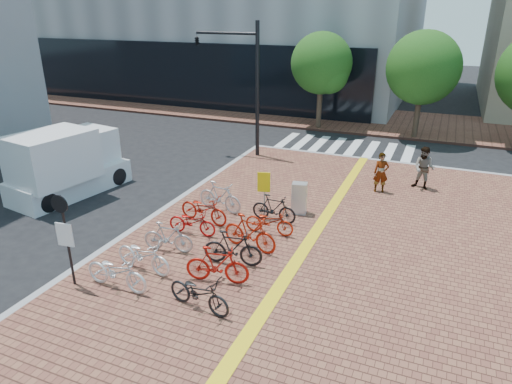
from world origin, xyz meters
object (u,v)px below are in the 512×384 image
at_px(bike_9, 250,233).
at_px(yellow_sign, 264,186).
at_px(bike_10, 269,222).
at_px(pedestrian_b, 424,168).
at_px(bike_5, 220,197).
at_px(traffic_light_pole, 229,64).
at_px(bike_8, 233,248).
at_px(bike_7, 217,265).
at_px(bike_1, 143,255).
at_px(utility_box, 299,198).
at_px(bike_3, 192,222).
at_px(bike_11, 274,208).
at_px(box_truck, 66,164).
at_px(bike_2, 168,237).
at_px(notice_sign, 64,230).
at_px(bike_6, 199,293).
at_px(bike_0, 116,272).
at_px(bike_4, 204,209).
at_px(pedestrian_a, 381,173).

bearing_deg(bike_9, yellow_sign, 21.26).
distance_m(bike_10, pedestrian_b, 7.91).
xyz_separation_m(bike_5, traffic_light_pole, (-2.99, 7.15, 4.04)).
bearing_deg(bike_8, bike_7, 171.17).
xyz_separation_m(bike_1, utility_box, (2.96, 5.67, 0.10)).
bearing_deg(pedestrian_b, bike_7, -101.11).
relative_size(bike_10, traffic_light_pole, 0.26).
relative_size(bike_3, bike_11, 1.02).
height_order(bike_3, box_truck, box_truck).
bearing_deg(bike_8, bike_2, 82.35).
relative_size(bike_2, bike_10, 0.97).
xyz_separation_m(bike_3, notice_sign, (-1.53, -3.99, 1.26)).
bearing_deg(bike_2, bike_5, -10.49).
height_order(bike_1, utility_box, utility_box).
distance_m(bike_3, bike_7, 3.16).
bearing_deg(bike_3, bike_6, -150.91).
relative_size(bike_1, bike_6, 1.04).
xyz_separation_m(bike_0, bike_4, (0.16, 4.63, 0.00)).
xyz_separation_m(bike_9, notice_sign, (-3.76, -3.79, 1.13)).
relative_size(notice_sign, box_truck, 0.52).
bearing_deg(pedestrian_a, traffic_light_pole, 145.86).
bearing_deg(bike_5, utility_box, -61.81).
bearing_deg(bike_8, bike_9, -14.56).
bearing_deg(bike_10, bike_7, 173.18).
bearing_deg(notice_sign, bike_9, 45.29).
distance_m(pedestrian_a, yellow_sign, 5.51).
relative_size(utility_box, notice_sign, 0.44).
relative_size(bike_9, yellow_sign, 1.12).
height_order(bike_4, bike_8, bike_8).
height_order(bike_0, bike_3, bike_0).
distance_m(pedestrian_b, box_truck, 15.09).
relative_size(yellow_sign, box_truck, 0.33).
relative_size(bike_6, utility_box, 1.54).
bearing_deg(pedestrian_a, bike_9, -130.41).
xyz_separation_m(bike_5, notice_sign, (-1.51, -6.10, 1.14)).
height_order(bike_1, bike_10, bike_1).
relative_size(bike_0, bike_11, 1.17).
height_order(bike_7, notice_sign, notice_sign).
bearing_deg(bike_6, utility_box, 4.02).
xyz_separation_m(bike_6, bike_10, (0.11, 4.66, -0.04)).
relative_size(bike_2, pedestrian_a, 0.98).
bearing_deg(bike_1, pedestrian_a, -24.81).
bearing_deg(utility_box, bike_0, -114.68).
relative_size(bike_4, pedestrian_b, 1.08).
bearing_deg(bike_2, bike_7, -122.46).
relative_size(bike_2, bike_11, 0.98).
height_order(bike_3, bike_7, bike_7).
xyz_separation_m(pedestrian_b, box_truck, (-13.83, -6.02, 0.27)).
distance_m(bike_6, bike_8, 2.35).
relative_size(bike_5, notice_sign, 0.70).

